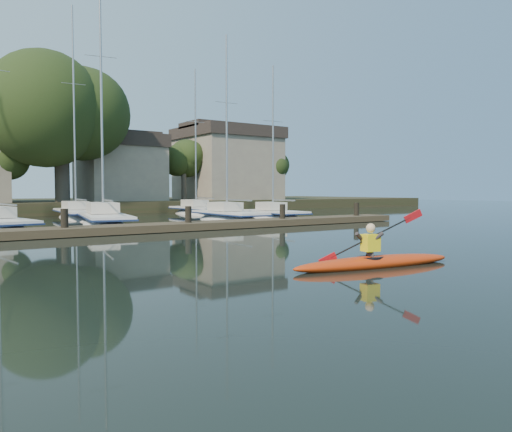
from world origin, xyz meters
TOP-DOWN VIEW (x-y plane):
  - ground at (0.00, 0.00)m, footprint 160.00×160.00m
  - kayak at (1.43, 0.32)m, footprint 5.07×1.42m
  - dock at (0.00, 14.00)m, footprint 34.00×2.00m
  - sailboat_2 at (0.41, 19.26)m, footprint 4.06×10.07m
  - sailboat_3 at (8.34, 18.81)m, footprint 2.47×8.28m
  - sailboat_4 at (12.02, 18.79)m, footprint 2.42×7.00m
  - sailboat_6 at (1.08, 27.36)m, footprint 3.05×10.30m
  - sailboat_7 at (10.76, 27.62)m, footprint 2.26×8.17m
  - shore at (1.61, 40.29)m, footprint 90.00×25.25m

SIDE VIEW (x-z plane):
  - sailboat_2 at x=0.41m, z-range -8.33..7.92m
  - sailboat_3 at x=8.34m, z-range -6.81..6.41m
  - sailboat_7 at x=10.76m, z-range -6.76..6.37m
  - sailboat_4 at x=12.02m, z-range -6.06..5.68m
  - sailboat_6 at x=1.08m, z-range -8.26..7.88m
  - ground at x=0.00m, z-range 0.00..0.00m
  - kayak at x=1.43m, z-range -0.61..1.00m
  - dock at x=0.00m, z-range -0.70..1.10m
  - shore at x=1.61m, z-range -3.15..9.60m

